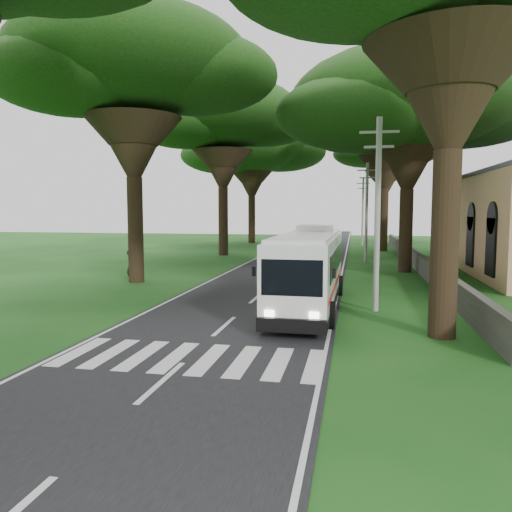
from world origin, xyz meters
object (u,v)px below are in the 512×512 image
at_px(pole_far, 363,210).
at_px(distant_car_a, 283,243).
at_px(pole_near, 378,211).
at_px(coach_bus, 309,268).
at_px(pedestrian, 131,266).
at_px(pole_mid, 367,211).
at_px(distant_car_c, 328,234).
at_px(distant_car_b, 305,234).

relative_size(pole_far, distant_car_a, 2.12).
bearing_deg(pole_far, pole_near, -90.00).
distance_m(coach_bus, pedestrian, 12.68).
xyz_separation_m(pole_near, pole_far, (0.00, 40.00, 0.00)).
xyz_separation_m(pole_mid, distant_car_c, (-4.70, 32.83, -3.42)).
bearing_deg(pedestrian, pole_far, -32.90).
bearing_deg(distant_car_c, distant_car_b, 50.34).
xyz_separation_m(distant_car_a, distant_car_b, (0.67, 16.89, 0.11)).
distance_m(pole_near, pole_mid, 20.00).
relative_size(pole_far, distant_car_c, 1.59).
height_order(pole_far, coach_bus, pole_far).
bearing_deg(distant_car_a, coach_bus, 88.42).
bearing_deg(pole_near, pedestrian, 156.14).
height_order(pole_mid, distant_car_a, pole_mid).
xyz_separation_m(pole_mid, coach_bus, (-2.80, -19.89, -2.44)).
relative_size(distant_car_a, distant_car_b, 0.82).
relative_size(coach_bus, pedestrian, 5.95).
relative_size(pole_near, pole_mid, 1.00).
bearing_deg(distant_car_a, distant_car_c, -112.07).
bearing_deg(distant_car_a, pole_near, 93.15).
relative_size(pole_mid, coach_bus, 0.73).
bearing_deg(distant_car_b, pole_far, -39.94).
bearing_deg(distant_car_c, pedestrian, 78.44).
bearing_deg(pole_near, distant_car_a, 104.83).
height_order(distant_car_a, pedestrian, pedestrian).
xyz_separation_m(pole_near, pole_mid, (0.00, 20.00, 0.00)).
height_order(pole_far, distant_car_b, pole_far).
relative_size(distant_car_c, pedestrian, 2.72).
xyz_separation_m(pole_mid, pedestrian, (-13.92, -13.85, -3.25)).
bearing_deg(pedestrian, distant_car_c, -21.72).
bearing_deg(distant_car_c, pole_near, 94.69).
height_order(pole_mid, pedestrian, pole_mid).
bearing_deg(pedestrian, distant_car_b, -18.64).
height_order(pole_near, distant_car_b, pole_near).
distance_m(distant_car_a, distant_car_b, 16.90).
distance_m(pole_mid, pedestrian, 19.90).
bearing_deg(pedestrian, pole_near, -124.41).
distance_m(pole_far, distant_car_b, 12.40).
height_order(pole_far, distant_car_a, pole_far).
xyz_separation_m(coach_bus, pedestrian, (-11.12, 6.05, -0.82)).
xyz_separation_m(pole_far, coach_bus, (-2.80, -39.89, -2.44)).
bearing_deg(distant_car_b, distant_car_c, 59.77).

